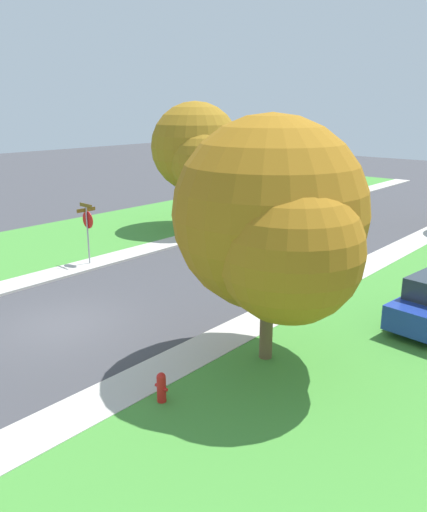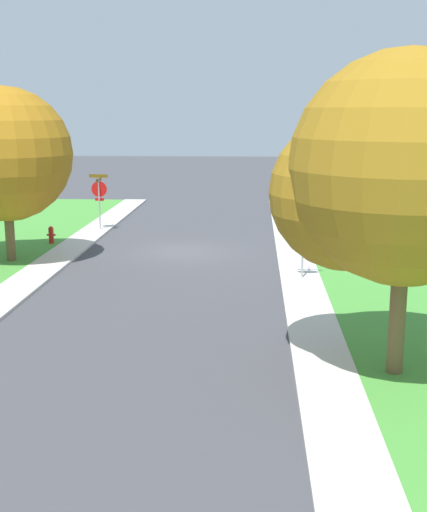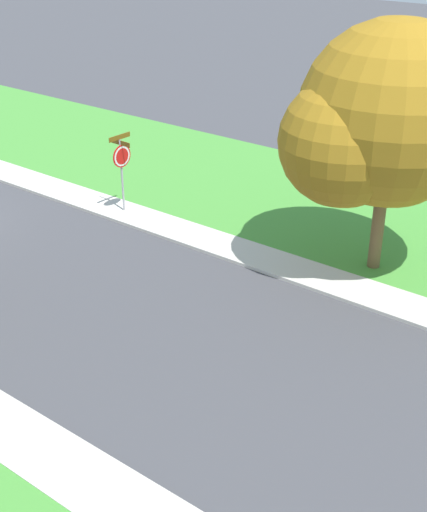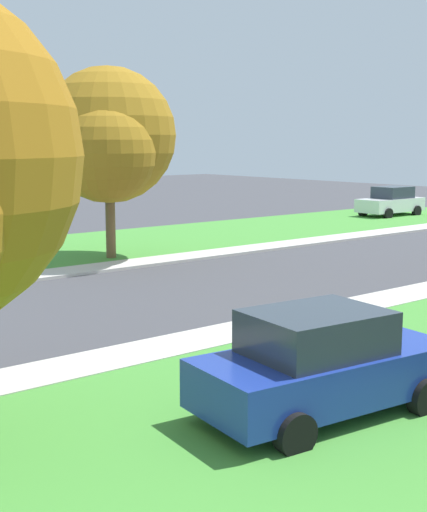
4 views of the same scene
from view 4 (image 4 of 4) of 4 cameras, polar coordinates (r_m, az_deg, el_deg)
The scene contains 6 objects.
sidewalk_east at distance 17.81m, azimuth 6.99°, elevation -4.96°, with size 1.40×56.00×0.10m, color beige.
sidewalk_west at distance 25.13m, azimuth -8.54°, elevation -0.87°, with size 1.40×56.00×0.10m, color beige.
lawn_west at distance 29.24m, azimuth -13.19°, elevation 0.37°, with size 8.00×56.00×0.08m, color #479338.
car_blue_across_road at distance 11.58m, azimuth 8.69°, elevation -8.52°, with size 2.38×4.47×1.76m.
car_white_behind_trees at distance 43.24m, azimuth 13.96°, elevation 4.22°, with size 2.05×4.30×1.76m.
tree_corner_large at distance 26.28m, azimuth -8.41°, elevation 9.16°, with size 5.32×4.95×7.06m.
Camera 4 is at (16.71, -0.42, 4.36)m, focal length 50.17 mm.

